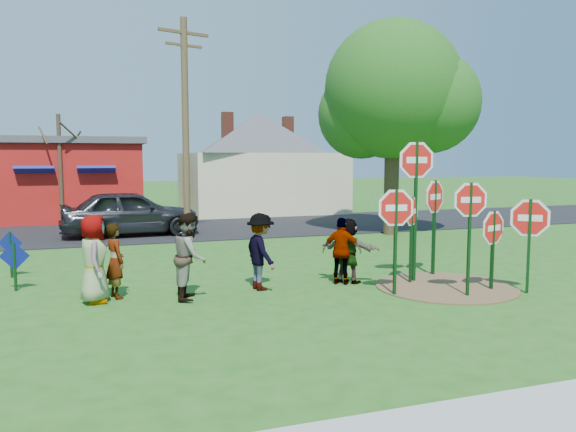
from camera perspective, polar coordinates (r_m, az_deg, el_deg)
name	(u,v)px	position (r m, az deg, el deg)	size (l,w,h in m)	color
ground	(245,293)	(12.54, -4.37, -7.79)	(120.00, 120.00, 0.00)	#235719
road	(175,229)	(23.68, -11.38, -1.31)	(120.00, 7.50, 0.04)	black
dirt_patch	(446,287)	(13.50, 15.74, -6.94)	(3.20, 3.20, 0.03)	brown
red_building	(43,178)	(29.91, -23.66, 3.54)	(9.40, 7.69, 3.90)	#A71710
cream_house	(259,158)	(30.99, -2.93, 5.88)	(9.40, 9.40, 6.50)	beige
stop_sign_a	(396,218)	(12.20, 10.90, -0.18)	(1.08, 0.19, 2.46)	#0F3A15
stop_sign_b	(416,175)	(13.61, 12.89, 4.08)	(1.17, 0.18, 3.50)	#0F3A15
stop_sign_c	(470,213)	(12.47, 18.01, 0.33)	(0.98, 0.23, 2.59)	#0F3A15
stop_sign_d	(435,204)	(14.53, 14.67, 1.20)	(1.01, 0.54, 2.56)	#0F3A15
stop_sign_e	(493,234)	(13.34, 20.11, -1.68)	(1.00, 0.32, 1.93)	#0F3A15
stop_sign_f	(530,224)	(13.30, 23.36, -0.73)	(0.90, 0.71, 2.23)	#0F3A15
stop_sign_g	(412,220)	(13.49, 12.44, -0.41)	(0.77, 0.55, 2.18)	#0F3A15
blue_diamond_c	(15,261)	(13.95, -26.02, -4.13)	(0.65, 0.13, 1.12)	#0F3A15
blue_diamond_d	(11,249)	(15.50, -26.35, -3.02)	(0.57, 0.19, 1.17)	#0F3A15
person_a	(94,259)	(12.17, -19.12, -4.15)	(0.89, 0.58, 1.82)	#3F4E95
person_b	(115,261)	(12.45, -17.14, -4.39)	(0.58, 0.38, 1.59)	#297C62
person_c	(190,256)	(12.00, -9.93, -4.03)	(0.89, 0.69, 1.82)	brown
person_d	(261,252)	(12.66, -2.81, -3.63)	(1.12, 0.65, 1.74)	#38393D
person_e	(342,251)	(13.25, 5.49, -3.57)	(0.93, 0.39, 1.58)	#4C3460
person_f	(348,250)	(13.43, 6.16, -3.50)	(1.44, 0.46, 1.56)	#1F542C
suv	(130,213)	(21.99, -15.71, 0.34)	(2.04, 5.06, 1.73)	#323238
utility_pole	(185,124)	(20.97, -10.37, 9.18)	(1.88, 0.69, 7.95)	#4C3823
leafy_tree	(396,97)	(22.16, 10.93, 11.75)	(5.73, 5.23, 8.15)	#382819
bare_tree_east	(60,154)	(26.30, -22.18, 5.87)	(1.80, 1.80, 4.83)	#382819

